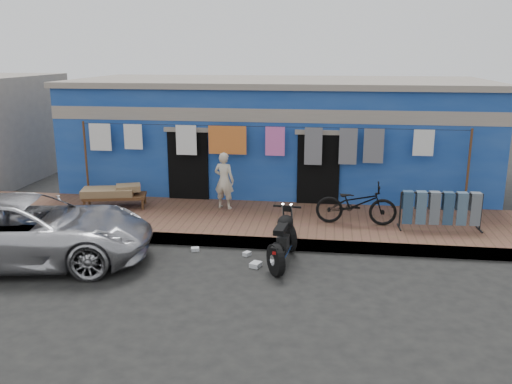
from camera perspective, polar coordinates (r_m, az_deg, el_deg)
name	(u,v)px	position (r m, az deg, el deg)	size (l,w,h in m)	color
ground	(241,276)	(10.47, -1.54, -8.85)	(80.00, 80.00, 0.00)	black
sidewalk	(262,222)	(13.21, 0.60, -3.22)	(28.00, 3.00, 0.25)	brown
curb	(253,243)	(11.85, -0.30, -5.35)	(28.00, 0.10, 0.25)	gray
building	(279,135)	(16.72, 2.39, 6.05)	(12.20, 5.20, 3.36)	#163D93
clothesline	(259,145)	(14.04, 0.35, 4.95)	(10.06, 0.06, 2.10)	brown
car	(28,229)	(11.81, -22.89, -3.63)	(2.28, 5.02, 1.42)	silver
seated_person	(224,181)	(13.80, -3.37, 1.21)	(0.53, 0.35, 1.46)	beige
bicycle	(356,199)	(12.75, 10.51, -0.75)	(0.65, 1.84, 1.19)	black
motorcycle	(283,238)	(10.92, 2.81, -4.81)	(0.75, 1.72, 1.08)	black
charpoy	(115,197)	(14.43, -14.61, -0.51)	(1.77, 1.14, 0.55)	brown
jeans_rack	(441,210)	(12.89, 18.85, -1.81)	(1.89, 0.46, 0.90)	black
litter_a	(195,249)	(11.78, -6.43, -6.01)	(0.17, 0.13, 0.08)	silver
litter_b	(247,254)	(11.45, -0.97, -6.52)	(0.16, 0.12, 0.08)	silver
litter_c	(256,265)	(10.88, -0.03, -7.65)	(0.23, 0.18, 0.09)	silver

